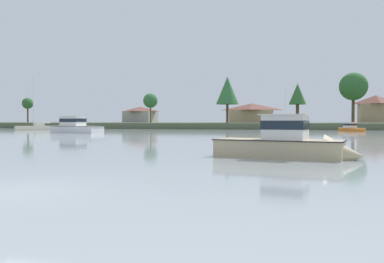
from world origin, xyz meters
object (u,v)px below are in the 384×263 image
(cruiser_sand, at_px, (293,148))
(sailboat_cream, at_px, (37,129))
(cruiser_white, at_px, (72,129))
(cruiser_orange, at_px, (349,129))

(cruiser_sand, xyz_separation_m, sailboat_cream, (-53.25, 51.44, -0.27))
(cruiser_sand, bearing_deg, cruiser_white, 134.82)
(cruiser_sand, bearing_deg, cruiser_orange, 79.68)
(cruiser_orange, xyz_separation_m, sailboat_cream, (-63.78, -6.42, -0.15))
(cruiser_white, bearing_deg, cruiser_sand, -45.18)
(cruiser_sand, bearing_deg, sailboat_cream, 135.99)
(cruiser_sand, height_order, cruiser_white, cruiser_white)
(cruiser_orange, xyz_separation_m, cruiser_white, (-45.51, -22.66, 0.25))
(sailboat_cream, distance_m, cruiser_white, 24.45)
(cruiser_orange, relative_size, sailboat_cream, 0.55)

